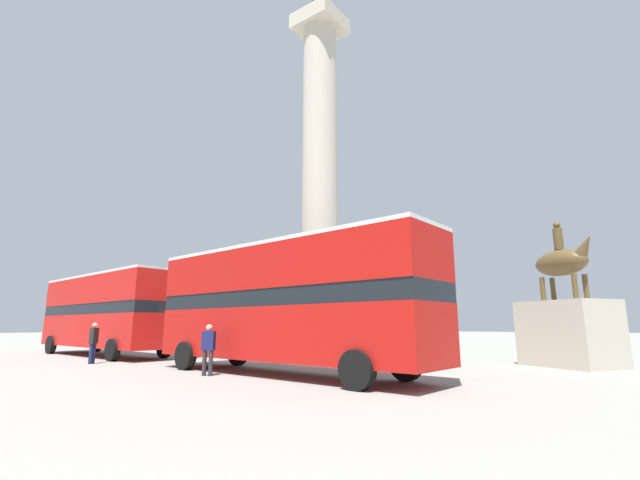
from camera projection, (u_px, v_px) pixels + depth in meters
name	position (u px, v px, depth m)	size (l,w,h in m)	color
ground_plane	(320.00, 358.00, 21.21)	(200.00, 200.00, 0.00)	gray
monument_column	(320.00, 224.00, 22.56)	(5.64, 5.64, 20.51)	#BCB29E
bus_a	(107.00, 311.00, 23.24)	(11.60, 3.52, 4.27)	red
bus_b	(284.00, 302.00, 14.41)	(11.23, 3.38, 4.29)	#B7140F
equestrian_statue	(568.00, 322.00, 16.94)	(3.92, 3.63, 5.81)	#BCB29E
street_lamp	(279.00, 289.00, 19.00)	(0.45, 0.45, 5.36)	black
pedestrian_near_lamp	(208.00, 347.00, 13.86)	(0.46, 0.31, 1.62)	#28282D
pedestrian_by_plinth	(94.00, 341.00, 18.22)	(0.41, 0.47, 1.70)	#192347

